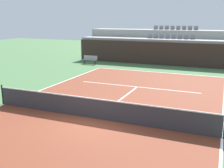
{
  "coord_description": "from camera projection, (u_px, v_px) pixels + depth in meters",
  "views": [
    {
      "loc": [
        5.27,
        -10.47,
        4.49
      ],
      "look_at": [
        0.01,
        2.0,
        1.2
      ],
      "focal_mm": 43.25,
      "sensor_mm": 36.0,
      "label": 1
    }
  ],
  "objects": [
    {
      "name": "service_line_far",
      "position": [
        137.0,
        87.0,
        18.15
      ],
      "size": [
        8.26,
        0.1,
        0.0
      ],
      "primitive_type": "cube",
      "color": "white",
      "rests_on": "court_surface"
    },
    {
      "name": "sideline_right",
      "position": [
        222.0,
        138.0,
        10.36
      ],
      "size": [
        0.1,
        24.0,
        0.0
      ],
      "primitive_type": "cube",
      "color": "white",
      "rests_on": "court_surface"
    },
    {
      "name": "ground_plane",
      "position": [
        95.0,
        119.0,
        12.42
      ],
      "size": [
        80.0,
        80.0,
        0.0
      ],
      "primitive_type": "plane",
      "color": "#477042"
    },
    {
      "name": "stands_tier_lower",
      "position": [
        170.0,
        51.0,
        27.53
      ],
      "size": [
        18.96,
        2.4,
        2.48
      ],
      "primitive_type": "cube",
      "color": "#9E9E99",
      "rests_on": "ground_plane"
    },
    {
      "name": "back_wall",
      "position": [
        167.0,
        54.0,
        26.35
      ],
      "size": [
        18.96,
        0.3,
        2.26
      ],
      "primitive_type": "cube",
      "color": "#33231E",
      "rests_on": "ground_plane"
    },
    {
      "name": "court_surface",
      "position": [
        95.0,
        119.0,
        12.42
      ],
      "size": [
        11.0,
        24.0,
        0.01
      ],
      "primitive_type": "cube",
      "color": "brown",
      "rests_on": "ground_plane"
    },
    {
      "name": "centre_service_line",
      "position": [
        120.0,
        100.0,
        15.28
      ],
      "size": [
        0.1,
        6.4,
        0.0
      ],
      "primitive_type": "cube",
      "color": "white",
      "rests_on": "court_surface"
    },
    {
      "name": "baseline_far",
      "position": [
        157.0,
        72.0,
        23.12
      ],
      "size": [
        11.0,
        0.1,
        0.0
      ],
      "primitive_type": "cube",
      "color": "white",
      "rests_on": "court_surface"
    },
    {
      "name": "stands_tier_upper",
      "position": [
        174.0,
        45.0,
        29.58
      ],
      "size": [
        18.96,
        2.4,
        3.29
      ],
      "primitive_type": "cube",
      "color": "#9E9E99",
      "rests_on": "ground_plane"
    },
    {
      "name": "seating_row_upper",
      "position": [
        175.0,
        29.0,
        29.25
      ],
      "size": [
        4.76,
        0.44,
        0.44
      ],
      "color": "slate",
      "rests_on": "stands_tier_upper"
    },
    {
      "name": "sideline_left",
      "position": [
        4.0,
        104.0,
        14.48
      ],
      "size": [
        0.1,
        24.0,
        0.0
      ],
      "primitive_type": "cube",
      "color": "white",
      "rests_on": "court_surface"
    },
    {
      "name": "player_bench",
      "position": [
        90.0,
        59.0,
        27.19
      ],
      "size": [
        1.5,
        0.4,
        0.85
      ],
      "color": "#99999E",
      "rests_on": "ground_plane"
    },
    {
      "name": "seating_row_lower",
      "position": [
        171.0,
        38.0,
        27.29
      ],
      "size": [
        4.76,
        0.44,
        0.44
      ],
      "color": "slate",
      "rests_on": "stands_tier_lower"
    },
    {
      "name": "tennis_net",
      "position": [
        95.0,
        108.0,
        12.3
      ],
      "size": [
        11.08,
        0.08,
        1.07
      ],
      "color": "black",
      "rests_on": "court_surface"
    }
  ]
}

